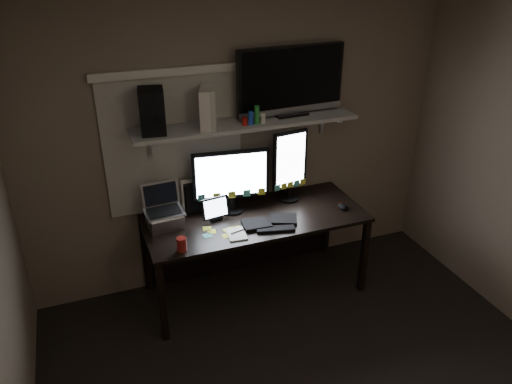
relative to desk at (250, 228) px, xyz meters
name	(u,v)px	position (x,y,z in m)	size (l,w,h in m)	color
ceiling	(374,5)	(0.00, -1.55, 1.95)	(3.60, 3.60, 0.00)	silver
back_wall	(239,141)	(0.00, 0.25, 0.70)	(3.60, 3.60, 0.00)	brown
window_blinds	(174,145)	(-0.55, 0.24, 0.75)	(1.10, 0.02, 1.10)	beige
desk	(250,228)	(0.00, 0.00, 0.00)	(1.80, 0.75, 0.73)	black
wall_shelf	(246,123)	(0.00, 0.08, 0.91)	(1.80, 0.35, 0.03)	#A1A19D
monitor_landscape	(231,181)	(-0.15, 0.04, 0.45)	(0.63, 0.07, 0.55)	black
monitor_portrait	(290,166)	(0.38, 0.06, 0.49)	(0.32, 0.06, 0.63)	black
keyboard	(270,222)	(0.07, -0.27, 0.19)	(0.46, 0.18, 0.03)	black
mouse	(342,206)	(0.74, -0.25, 0.20)	(0.07, 0.11, 0.04)	black
notepad	(236,234)	(-0.23, -0.34, 0.18)	(0.14, 0.19, 0.01)	white
tablet	(215,209)	(-0.32, -0.06, 0.28)	(0.23, 0.10, 0.20)	black
file_sorter	(197,194)	(-0.41, 0.16, 0.32)	(0.22, 0.10, 0.29)	black
laptop	(164,208)	(-0.72, -0.03, 0.34)	(0.30, 0.24, 0.33)	#A6A7AB
cup	(182,244)	(-0.67, -0.41, 0.23)	(0.07, 0.07, 0.11)	maroon
sticky_notes	(222,232)	(-0.33, -0.26, 0.18)	(0.28, 0.21, 0.00)	#F5FF45
tv	(291,81)	(0.39, 0.12, 1.20)	(0.91, 0.16, 0.55)	black
game_console	(206,108)	(-0.33, 0.05, 1.08)	(0.08, 0.25, 0.30)	beige
speaker	(152,111)	(-0.72, 0.07, 1.09)	(0.18, 0.22, 0.33)	black
bottles	(254,115)	(0.03, -0.01, 1.00)	(0.24, 0.05, 0.15)	#A50F0C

